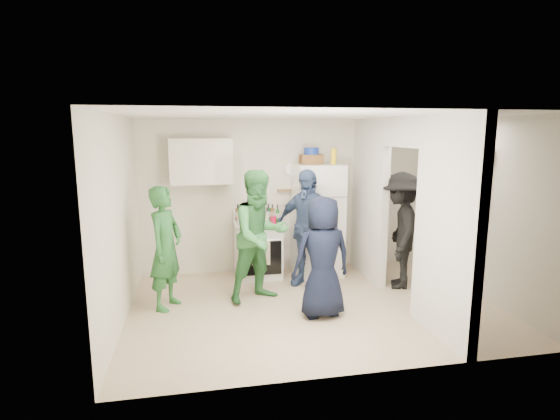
# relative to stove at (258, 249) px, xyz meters

# --- Properties ---
(floor) EXTENTS (4.80, 4.80, 0.00)m
(floor) POSITION_rel_stove_xyz_m (0.55, -1.37, -0.45)
(floor) COLOR beige
(floor) RESTS_ON ground
(wall_back) EXTENTS (4.80, 0.00, 4.80)m
(wall_back) POSITION_rel_stove_xyz_m (0.55, 0.33, 0.80)
(wall_back) COLOR silver
(wall_back) RESTS_ON floor
(wall_front) EXTENTS (4.80, 0.00, 4.80)m
(wall_front) POSITION_rel_stove_xyz_m (0.55, -3.07, 0.80)
(wall_front) COLOR silver
(wall_front) RESTS_ON floor
(wall_left) EXTENTS (0.00, 3.40, 3.40)m
(wall_left) POSITION_rel_stove_xyz_m (-1.85, -1.37, 0.80)
(wall_left) COLOR silver
(wall_left) RESTS_ON floor
(wall_right) EXTENTS (0.00, 3.40, 3.40)m
(wall_right) POSITION_rel_stove_xyz_m (2.95, -1.37, 0.80)
(wall_right) COLOR silver
(wall_right) RESTS_ON floor
(ceiling) EXTENTS (4.80, 4.80, 0.00)m
(ceiling) POSITION_rel_stove_xyz_m (0.55, -1.37, 2.05)
(ceiling) COLOR white
(ceiling) RESTS_ON wall_back
(partition_pier_back) EXTENTS (0.12, 1.20, 2.50)m
(partition_pier_back) POSITION_rel_stove_xyz_m (1.75, -0.27, 0.80)
(partition_pier_back) COLOR silver
(partition_pier_back) RESTS_ON floor
(partition_pier_front) EXTENTS (0.12, 1.20, 2.50)m
(partition_pier_front) POSITION_rel_stove_xyz_m (1.75, -2.47, 0.80)
(partition_pier_front) COLOR silver
(partition_pier_front) RESTS_ON floor
(partition_header) EXTENTS (0.12, 1.00, 0.40)m
(partition_header) POSITION_rel_stove_xyz_m (1.75, -1.37, 1.85)
(partition_header) COLOR silver
(partition_header) RESTS_ON partition_pier_back
(stove) EXTENTS (0.75, 0.62, 0.89)m
(stove) POSITION_rel_stove_xyz_m (0.00, 0.00, 0.00)
(stove) COLOR white
(stove) RESTS_ON floor
(upper_cabinet) EXTENTS (0.95, 0.34, 0.70)m
(upper_cabinet) POSITION_rel_stove_xyz_m (-0.85, 0.15, 1.40)
(upper_cabinet) COLOR silver
(upper_cabinet) RESTS_ON wall_back
(fridge) EXTENTS (0.74, 0.72, 1.79)m
(fridge) POSITION_rel_stove_xyz_m (0.97, -0.03, 0.45)
(fridge) COLOR white
(fridge) RESTS_ON floor
(wicker_basket) EXTENTS (0.35, 0.25, 0.15)m
(wicker_basket) POSITION_rel_stove_xyz_m (0.87, 0.02, 1.42)
(wicker_basket) COLOR brown
(wicker_basket) RESTS_ON fridge
(blue_bowl) EXTENTS (0.24, 0.24, 0.11)m
(blue_bowl) POSITION_rel_stove_xyz_m (0.87, 0.02, 1.55)
(blue_bowl) COLOR navy
(blue_bowl) RESTS_ON wicker_basket
(yellow_cup_stack_top) EXTENTS (0.09, 0.09, 0.25)m
(yellow_cup_stack_top) POSITION_rel_stove_xyz_m (1.19, -0.13, 1.47)
(yellow_cup_stack_top) COLOR yellow
(yellow_cup_stack_top) RESTS_ON fridge
(wall_clock) EXTENTS (0.22, 0.02, 0.22)m
(wall_clock) POSITION_rel_stove_xyz_m (0.60, 0.31, 1.25)
(wall_clock) COLOR white
(wall_clock) RESTS_ON wall_back
(spice_shelf) EXTENTS (0.35, 0.08, 0.03)m
(spice_shelf) POSITION_rel_stove_xyz_m (0.55, 0.28, 0.90)
(spice_shelf) COLOR olive
(spice_shelf) RESTS_ON wall_back
(nook_window) EXTENTS (0.03, 0.70, 0.80)m
(nook_window) POSITION_rel_stove_xyz_m (2.93, -1.17, 1.20)
(nook_window) COLOR black
(nook_window) RESTS_ON wall_right
(nook_window_frame) EXTENTS (0.04, 0.76, 0.86)m
(nook_window_frame) POSITION_rel_stove_xyz_m (2.92, -1.17, 1.20)
(nook_window_frame) COLOR white
(nook_window_frame) RESTS_ON wall_right
(nook_valance) EXTENTS (0.04, 0.82, 0.18)m
(nook_valance) POSITION_rel_stove_xyz_m (2.89, -1.17, 1.55)
(nook_valance) COLOR white
(nook_valance) RESTS_ON wall_right
(yellow_cup_stack_stove) EXTENTS (0.09, 0.09, 0.25)m
(yellow_cup_stack_stove) POSITION_rel_stove_xyz_m (-0.12, -0.22, 0.57)
(yellow_cup_stack_stove) COLOR yellow
(yellow_cup_stack_stove) RESTS_ON stove
(red_cup) EXTENTS (0.09, 0.09, 0.12)m
(red_cup) POSITION_rel_stove_xyz_m (0.22, -0.20, 0.51)
(red_cup) COLOR #BD0C33
(red_cup) RESTS_ON stove
(person_green_left) EXTENTS (0.61, 0.70, 1.62)m
(person_green_left) POSITION_rel_stove_xyz_m (-1.35, -1.03, 0.36)
(person_green_left) COLOR #2B6C2B
(person_green_left) RESTS_ON floor
(person_green_center) EXTENTS (1.07, 0.97, 1.80)m
(person_green_center) POSITION_rel_stove_xyz_m (-0.10, -0.99, 0.45)
(person_green_center) COLOR #3B8748
(person_green_center) RESTS_ON floor
(person_denim) EXTENTS (1.04, 1.03, 1.76)m
(person_denim) POSITION_rel_stove_xyz_m (0.67, -0.52, 0.44)
(person_denim) COLOR #3B5481
(person_denim) RESTS_ON floor
(person_navy) EXTENTS (0.80, 0.56, 1.53)m
(person_navy) POSITION_rel_stove_xyz_m (0.58, -1.67, 0.32)
(person_navy) COLOR black
(person_navy) RESTS_ON floor
(person_nook) EXTENTS (1.02, 1.28, 1.73)m
(person_nook) POSITION_rel_stove_xyz_m (2.00, -0.86, 0.42)
(person_nook) COLOR black
(person_nook) RESTS_ON floor
(bottle_a) EXTENTS (0.08, 0.08, 0.27)m
(bottle_a) POSITION_rel_stove_xyz_m (-0.30, 0.12, 0.58)
(bottle_a) COLOR brown
(bottle_a) RESTS_ON stove
(bottle_b) EXTENTS (0.08, 0.08, 0.28)m
(bottle_b) POSITION_rel_stove_xyz_m (-0.17, -0.08, 0.59)
(bottle_b) COLOR #174522
(bottle_b) RESTS_ON stove
(bottle_c) EXTENTS (0.07, 0.07, 0.32)m
(bottle_c) POSITION_rel_stove_xyz_m (-0.06, 0.16, 0.61)
(bottle_c) COLOR #9899A4
(bottle_c) RESTS_ON stove
(bottle_d) EXTENTS (0.07, 0.07, 0.33)m
(bottle_d) POSITION_rel_stove_xyz_m (0.01, -0.04, 0.61)
(bottle_d) COLOR brown
(bottle_d) RESTS_ON stove
(bottle_e) EXTENTS (0.07, 0.07, 0.32)m
(bottle_e) POSITION_rel_stove_xyz_m (0.11, 0.18, 0.61)
(bottle_e) COLOR #B4BBC7
(bottle_e) RESTS_ON stove
(bottle_f) EXTENTS (0.07, 0.07, 0.28)m
(bottle_f) POSITION_rel_stove_xyz_m (0.18, 0.03, 0.59)
(bottle_f) COLOR #194522
(bottle_f) RESTS_ON stove
(bottle_g) EXTENTS (0.07, 0.07, 0.25)m
(bottle_g) POSITION_rel_stove_xyz_m (0.26, 0.15, 0.57)
(bottle_g) COLOR olive
(bottle_g) RESTS_ON stove
(bottle_h) EXTENTS (0.07, 0.07, 0.27)m
(bottle_h) POSITION_rel_stove_xyz_m (-0.30, -0.12, 0.58)
(bottle_h) COLOR silver
(bottle_h) RESTS_ON stove
(bottle_i) EXTENTS (0.08, 0.08, 0.32)m
(bottle_i) POSITION_rel_stove_xyz_m (0.06, 0.08, 0.61)
(bottle_i) COLOR #5D400F
(bottle_i) RESTS_ON stove
(bottle_j) EXTENTS (0.06, 0.06, 0.29)m
(bottle_j) POSITION_rel_stove_xyz_m (0.30, -0.12, 0.59)
(bottle_j) COLOR #226424
(bottle_j) RESTS_ON stove
(bottle_k) EXTENTS (0.08, 0.08, 0.25)m
(bottle_k) POSITION_rel_stove_xyz_m (-0.21, 0.03, 0.57)
(bottle_k) COLOR brown
(bottle_k) RESTS_ON stove
(bottle_l) EXTENTS (0.06, 0.06, 0.25)m
(bottle_l) POSITION_rel_stove_xyz_m (0.13, -0.15, 0.57)
(bottle_l) COLOR #A0A8B0
(bottle_l) RESTS_ON stove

